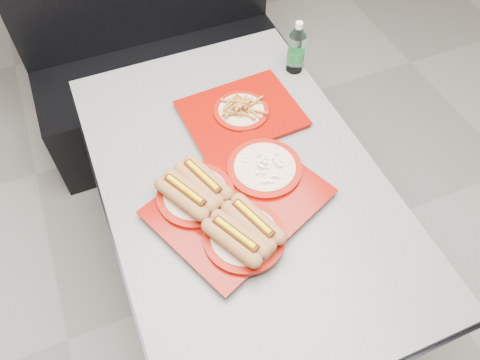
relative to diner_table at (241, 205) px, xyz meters
name	(u,v)px	position (x,y,z in m)	size (l,w,h in m)	color
ground	(241,274)	(0.00, 0.00, -0.58)	(6.00, 6.00, 0.00)	gray
diner_table	(241,205)	(0.00, 0.00, 0.00)	(0.92, 1.42, 0.75)	black
booth_bench	(161,62)	(0.00, 1.09, -0.18)	(1.30, 0.57, 1.35)	black
tray_near	(233,202)	(-0.07, -0.10, 0.21)	(0.63, 0.57, 0.11)	#860B03
tray_far	(241,112)	(0.11, 0.26, 0.19)	(0.43, 0.35, 0.08)	#860B03
water_bottle	(296,50)	(0.41, 0.43, 0.26)	(0.07, 0.07, 0.22)	silver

